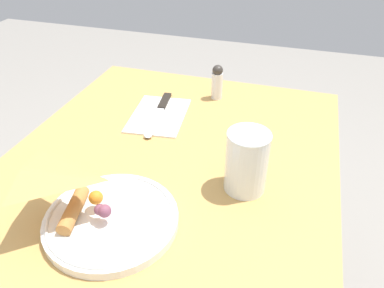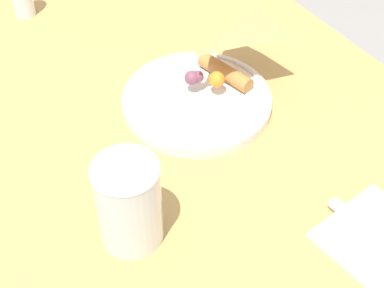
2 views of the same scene
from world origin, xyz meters
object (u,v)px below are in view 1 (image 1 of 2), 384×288
dining_table (150,245)px  plate_pizza (110,217)px  butter_knife (160,111)px  napkin_folded (159,115)px  pepper_shaker (217,82)px  milk_glass (246,164)px

dining_table → plate_pizza: (0.07, -0.03, 0.14)m
plate_pizza → butter_knife: plate_pizza is taller
plate_pizza → dining_table: bearing=156.6°
dining_table → napkin_folded: (-0.29, -0.09, 0.13)m
butter_knife → pepper_shaker: size_ratio=2.31×
butter_knife → pepper_shaker: bearing=129.7°
napkin_folded → butter_knife: 0.01m
milk_glass → butter_knife: milk_glass is taller
milk_glass → pepper_shaker: bearing=-157.8°
dining_table → milk_glass: milk_glass is taller
milk_glass → napkin_folded: milk_glass is taller
napkin_folded → pepper_shaker: (-0.14, 0.11, 0.04)m
napkin_folded → plate_pizza: bearing=8.6°
dining_table → milk_glass: (-0.08, 0.17, 0.18)m
plate_pizza → pepper_shaker: (-0.49, 0.06, 0.03)m
napkin_folded → butter_knife: (-0.01, -0.00, 0.00)m
milk_glass → butter_knife: size_ratio=0.56×
plate_pizza → milk_glass: (-0.16, 0.20, 0.04)m
napkin_folded → pepper_shaker: size_ratio=2.12×
napkin_folded → pepper_shaker: pepper_shaker is taller
napkin_folded → milk_glass: bearing=51.3°
plate_pizza → pepper_shaker: bearing=173.1°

